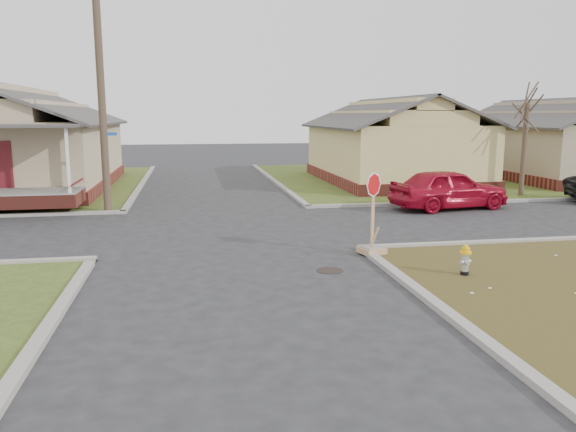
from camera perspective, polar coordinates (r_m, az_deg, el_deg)
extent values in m
plane|color=#262628|center=(13.78, -5.18, -5.42)|extent=(120.00, 120.00, 0.00)
cube|color=#354F1C|center=(39.00, 26.39, 3.77)|extent=(37.00, 19.00, 0.05)
cylinder|color=black|center=(13.65, 4.28, -5.53)|extent=(0.64, 0.64, 0.01)
cube|color=maroon|center=(31.70, -26.34, 3.02)|extent=(9.70, 13.20, 0.60)
cube|color=#C6AF8C|center=(31.56, -26.58, 6.08)|extent=(9.50, 13.00, 2.80)
cube|color=maroon|center=(24.90, -27.17, 4.38)|extent=(0.90, 0.06, 2.10)
cube|color=maroon|center=(31.91, 10.39, 3.96)|extent=(7.20, 11.20, 0.60)
cube|color=#E4CF86|center=(31.77, 10.48, 6.82)|extent=(7.00, 11.00, 2.60)
cube|color=maroon|center=(36.60, 25.27, 3.93)|extent=(7.20, 11.20, 0.60)
cube|color=tan|center=(36.48, 25.46, 6.43)|extent=(7.00, 11.00, 2.60)
cylinder|color=#3D2E23|center=(22.36, -18.44, 11.76)|extent=(0.28, 0.28, 9.00)
cylinder|color=#3D2E23|center=(27.90, 22.86, 6.25)|extent=(0.22, 0.22, 4.20)
cylinder|color=black|center=(13.72, 17.49, -5.53)|extent=(0.19, 0.19, 0.09)
cylinder|color=silver|center=(13.66, 17.55, -4.52)|extent=(0.17, 0.17, 0.41)
sphere|color=silver|center=(13.61, 17.60, -3.69)|extent=(0.17, 0.17, 0.17)
cylinder|color=yellow|center=(13.60, 17.60, -3.55)|extent=(0.27, 0.27, 0.05)
cylinder|color=yellow|center=(13.59, 17.62, -3.30)|extent=(0.19, 0.19, 0.09)
sphere|color=yellow|center=(13.58, 17.63, -3.08)|extent=(0.13, 0.13, 0.13)
cube|color=tan|center=(15.26, 8.50, -3.47)|extent=(0.61, 0.61, 0.15)
cube|color=gray|center=(15.24, 8.50, -3.13)|extent=(0.49, 0.49, 0.04)
cube|color=tan|center=(15.04, 8.60, 0.42)|extent=(0.09, 0.04, 2.05)
cylinder|color=red|center=(14.90, 8.73, 3.16)|extent=(0.55, 0.24, 0.59)
cylinder|color=white|center=(14.91, 8.71, 3.17)|extent=(0.62, 0.27, 0.66)
imported|color=#A30B21|center=(23.25, 16.02, 2.67)|extent=(4.95, 2.57, 1.61)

